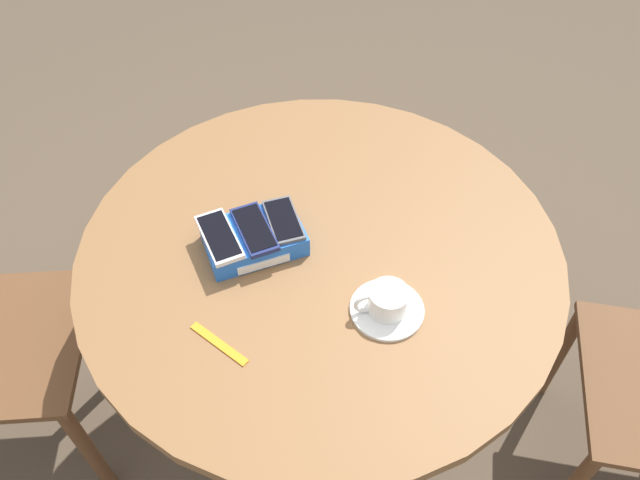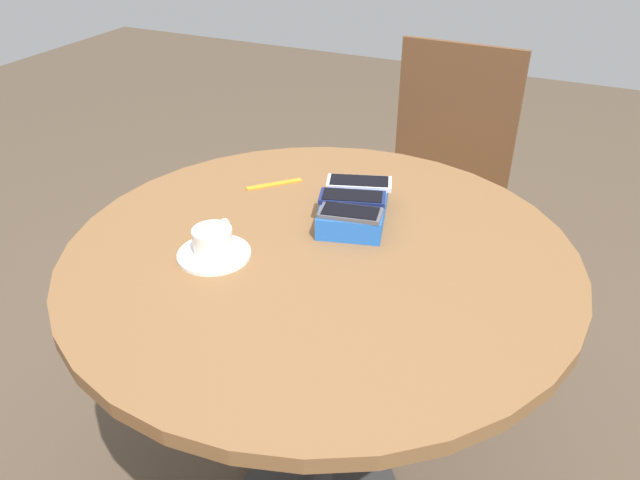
% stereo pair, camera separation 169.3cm
% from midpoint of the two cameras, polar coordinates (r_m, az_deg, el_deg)
% --- Properties ---
extents(ground_plane, '(8.00, 8.00, 0.00)m').
position_cam_midpoint_polar(ground_plane, '(1.68, -18.94, -33.77)').
color(ground_plane, brown).
extents(round_table, '(1.03, 1.03, 0.77)m').
position_cam_midpoint_polar(round_table, '(1.06, -28.80, -28.21)').
color(round_table, '#2D2D2D').
rests_on(round_table, ground_plane).
extents(phone_box, '(0.23, 0.18, 0.05)m').
position_cam_midpoint_polar(phone_box, '(1.02, -39.40, -23.90)').
color(phone_box, blue).
rests_on(phone_box, round_table).
extents(phone_white, '(0.10, 0.15, 0.01)m').
position_cam_midpoint_polar(phone_white, '(1.03, -43.87, -23.25)').
color(phone_white, silver).
rests_on(phone_white, phone_box).
extents(phone_navy, '(0.10, 0.15, 0.01)m').
position_cam_midpoint_polar(phone_navy, '(0.99, -40.18, -23.41)').
color(phone_navy, navy).
rests_on(phone_navy, phone_box).
extents(phone_gray, '(0.09, 0.14, 0.01)m').
position_cam_midpoint_polar(phone_gray, '(0.96, -36.52, -22.85)').
color(phone_gray, '#515156').
rests_on(phone_gray, phone_box).
extents(saucer, '(0.14, 0.14, 0.01)m').
position_cam_midpoint_polar(saucer, '(0.89, -27.26, -38.04)').
color(saucer, white).
rests_on(saucer, round_table).
extents(coffee_cup, '(0.11, 0.08, 0.05)m').
position_cam_midpoint_polar(coffee_cup, '(0.87, -28.38, -37.81)').
color(coffee_cup, white).
rests_on(coffee_cup, saucer).
extents(lanyard_strap, '(0.11, 0.11, 0.00)m').
position_cam_midpoint_polar(lanyard_strap, '(1.06, -47.92, -35.22)').
color(lanyard_strap, orange).
rests_on(lanyard_strap, round_table).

